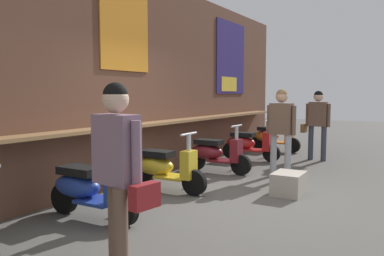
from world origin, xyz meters
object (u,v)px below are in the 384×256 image
shopper_browsing (317,118)px  merchandise_crate (289,184)px  scooter_red (248,144)px  shopper_with_handbag (118,161)px  shopper_passing (281,123)px  scooter_blue (87,188)px  scooter_maroon (214,153)px  scooter_yellow (163,167)px  scooter_orange (272,137)px

shopper_browsing → merchandise_crate: bearing=6.4°
scooter_red → shopper_with_handbag: shopper_with_handbag is taller
scooter_red → shopper_passing: bearing=-51.3°
scooter_blue → scooter_maroon: size_ratio=1.00×
shopper_browsing → scooter_yellow: bearing=-18.7°
scooter_orange → scooter_blue: bearing=-86.2°
scooter_orange → shopper_browsing: bearing=-28.2°
scooter_orange → merchandise_crate: size_ratio=2.54×
scooter_red → merchandise_crate: size_ratio=2.54×
shopper_with_handbag → shopper_browsing: (6.83, 0.03, -0.02)m
scooter_orange → shopper_browsing: 1.75m
scooter_maroon → scooter_red: size_ratio=1.00×
shopper_passing → merchandise_crate: shopper_passing is taller
shopper_browsing → shopper_passing: bearing=-3.5°
scooter_blue → shopper_passing: shopper_passing is taller
scooter_yellow → scooter_orange: same height
scooter_maroon → scooter_red: 1.67m
scooter_maroon → shopper_browsing: shopper_browsing is taller
scooter_orange → shopper_with_handbag: shopper_with_handbag is taller
scooter_blue → scooter_yellow: size_ratio=1.00×
shopper_with_handbag → scooter_maroon: bearing=26.2°
shopper_browsing → scooter_blue: bearing=-13.9°
merchandise_crate → shopper_with_handbag: bearing=173.7°
scooter_yellow → scooter_maroon: bearing=88.4°
shopper_with_handbag → merchandise_crate: shopper_with_handbag is taller
scooter_blue → shopper_browsing: 6.04m
scooter_orange → scooter_yellow: bearing=-86.2°
scooter_red → shopper_browsing: (0.82, -1.39, 0.60)m
shopper_passing → merchandise_crate: bearing=28.7°
shopper_passing → scooter_red: bearing=-133.8°
scooter_yellow → scooter_red: bearing=88.4°
scooter_red → scooter_maroon: bearing=-93.2°
scooter_red → shopper_with_handbag: (-6.02, -1.42, 0.62)m
scooter_orange → shopper_with_handbag: bearing=-75.7°
scooter_blue → scooter_orange: same height
merchandise_crate → scooter_blue: bearing=143.7°
scooter_yellow → shopper_browsing: size_ratio=0.86×
scooter_maroon → merchandise_crate: size_ratio=2.54×
scooter_blue → merchandise_crate: (2.45, -1.80, -0.22)m
scooter_orange → shopper_passing: (-3.11, -1.28, 0.63)m
scooter_red → shopper_passing: size_ratio=0.85×
scooter_blue → merchandise_crate: scooter_blue is taller
scooter_red → scooter_orange: size_ratio=1.00×
scooter_blue → scooter_yellow: same height
scooter_red → shopper_browsing: bearing=27.1°
merchandise_crate → shopper_passing: bearing=24.4°
shopper_browsing → merchandise_crate: (-3.40, -0.41, -0.81)m
scooter_blue → scooter_yellow: 1.62m
shopper_passing → shopper_browsing: bearing=-178.8°
scooter_maroon → shopper_with_handbag: 4.62m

